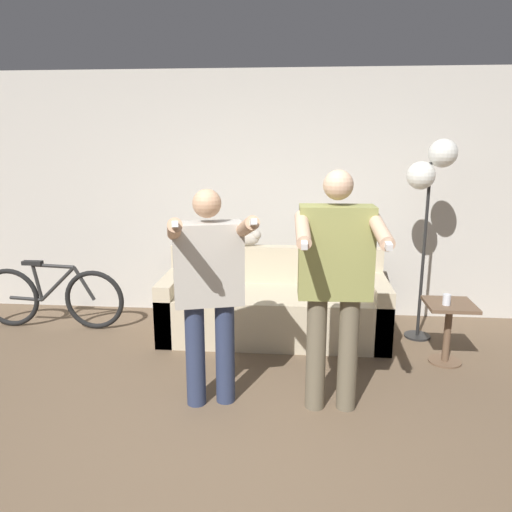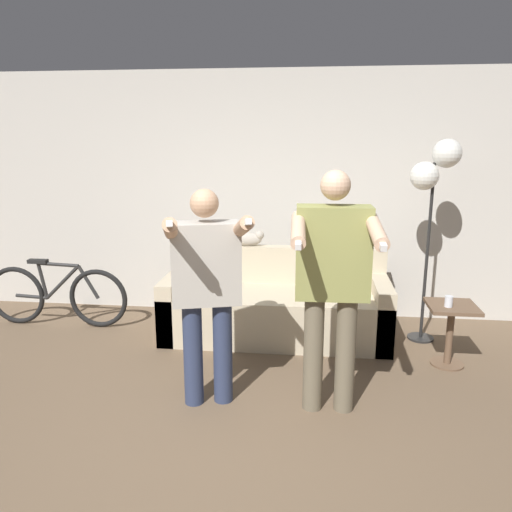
# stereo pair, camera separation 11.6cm
# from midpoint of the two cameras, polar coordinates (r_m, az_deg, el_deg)

# --- Properties ---
(ground_plane) EXTENTS (16.00, 16.00, 0.00)m
(ground_plane) POSITION_cam_midpoint_polar(r_m,az_deg,el_deg) (3.14, -5.91, -24.31)
(ground_plane) COLOR brown
(wall_back) EXTENTS (10.00, 0.05, 2.60)m
(wall_back) POSITION_cam_midpoint_polar(r_m,az_deg,el_deg) (5.40, -0.48, 6.89)
(wall_back) COLOR beige
(wall_back) RESTS_ON ground_plane
(couch) EXTENTS (2.16, 0.84, 0.83)m
(couch) POSITION_cam_midpoint_polar(r_m,az_deg,el_deg) (4.93, 1.38, -5.94)
(couch) COLOR beige
(couch) RESTS_ON ground_plane
(person_left) EXTENTS (0.66, 0.76, 1.58)m
(person_left) POSITION_cam_midpoint_polar(r_m,az_deg,el_deg) (3.50, -6.35, -3.12)
(person_left) COLOR #2D3856
(person_left) RESTS_ON ground_plane
(person_right) EXTENTS (0.58, 0.68, 1.71)m
(person_right) POSITION_cam_midpoint_polar(r_m,az_deg,el_deg) (3.42, 8.07, -2.25)
(person_right) COLOR #6B604C
(person_right) RESTS_ON ground_plane
(cat) EXTENTS (0.41, 0.12, 0.16)m
(cat) POSITION_cam_midpoint_polar(r_m,az_deg,el_deg) (5.09, -1.89, 1.97)
(cat) COLOR #B7AD9E
(cat) RESTS_ON couch
(floor_lamp) EXTENTS (0.44, 0.26, 1.90)m
(floor_lamp) POSITION_cam_midpoint_polar(r_m,az_deg,el_deg) (4.85, 18.72, 8.82)
(floor_lamp) COLOR black
(floor_lamp) RESTS_ON ground_plane
(side_table) EXTENTS (0.40, 0.40, 0.54)m
(side_table) POSITION_cam_midpoint_polar(r_m,az_deg,el_deg) (4.59, 20.46, -6.96)
(side_table) COLOR brown
(side_table) RESTS_ON ground_plane
(cup) EXTENTS (0.07, 0.07, 0.09)m
(cup) POSITION_cam_midpoint_polar(r_m,az_deg,el_deg) (4.47, 20.26, -4.70)
(cup) COLOR silver
(cup) RESTS_ON side_table
(bicycle) EXTENTS (1.51, 0.07, 0.70)m
(bicycle) POSITION_cam_midpoint_polar(r_m,az_deg,el_deg) (5.54, -22.86, -4.36)
(bicycle) COLOR black
(bicycle) RESTS_ON ground_plane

